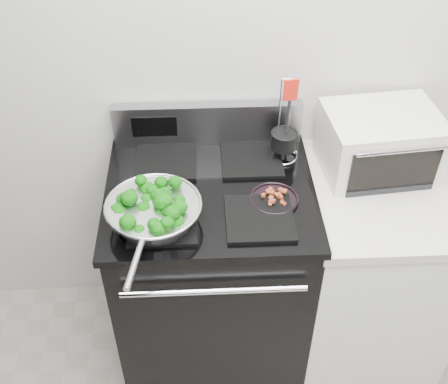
{
  "coord_description": "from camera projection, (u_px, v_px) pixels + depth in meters",
  "views": [
    {
      "loc": [
        -0.32,
        -0.18,
        2.33
      ],
      "look_at": [
        -0.25,
        1.36,
        0.98
      ],
      "focal_mm": 45.0,
      "sensor_mm": 36.0,
      "label": 1
    }
  ],
  "objects": [
    {
      "name": "broccoli_pile",
      "position": [
        153.0,
        207.0,
        1.93
      ],
      "size": [
        0.27,
        0.27,
        0.09
      ],
      "primitive_type": null,
      "color": "#043404",
      "rests_on": "skillet"
    },
    {
      "name": "back_wall",
      "position": [
        286.0,
        47.0,
        2.1
      ],
      "size": [
        4.0,
        0.02,
        2.7
      ],
      "primitive_type": "cube",
      "color": "silver",
      "rests_on": "ground"
    },
    {
      "name": "bacon_plate",
      "position": [
        274.0,
        197.0,
        2.05
      ],
      "size": [
        0.18,
        0.18,
        0.04
      ],
      "rotation": [
        0.0,
        0.0,
        -0.18
      ],
      "color": "black",
      "rests_on": "gas_range"
    },
    {
      "name": "skillet",
      "position": [
        154.0,
        211.0,
        1.94
      ],
      "size": [
        0.34,
        0.53,
        0.07
      ],
      "rotation": [
        0.0,
        0.0,
        -0.17
      ],
      "color": "silver",
      "rests_on": "gas_range"
    },
    {
      "name": "toaster_oven",
      "position": [
        379.0,
        142.0,
        2.17
      ],
      "size": [
        0.46,
        0.37,
        0.24
      ],
      "rotation": [
        0.0,
        0.0,
        0.1
      ],
      "color": "silver",
      "rests_on": "counter"
    },
    {
      "name": "gas_range",
      "position": [
        212.0,
        270.0,
        2.41
      ],
      "size": [
        0.79,
        0.69,
        1.13
      ],
      "color": "black",
      "rests_on": "floor"
    },
    {
      "name": "counter",
      "position": [
        368.0,
        269.0,
        2.45
      ],
      "size": [
        0.62,
        0.68,
        0.92
      ],
      "color": "white",
      "rests_on": "floor"
    },
    {
      "name": "utensil_holder",
      "position": [
        284.0,
        144.0,
        2.21
      ],
      "size": [
        0.12,
        0.12,
        0.36
      ],
      "rotation": [
        0.0,
        0.0,
        0.12
      ],
      "color": "silver",
      "rests_on": "gas_range"
    }
  ]
}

